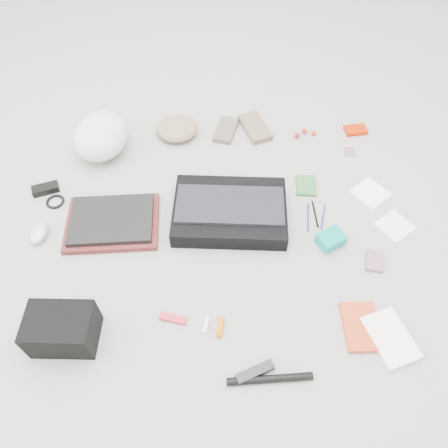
{
  "coord_description": "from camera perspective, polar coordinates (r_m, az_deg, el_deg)",
  "views": [
    {
      "loc": [
        -0.07,
        -1.03,
        1.43
      ],
      "look_at": [
        0.0,
        0.0,
        0.05
      ],
      "focal_mm": 35.0,
      "sensor_mm": 36.0,
      "label": 1
    }
  ],
  "objects": [
    {
      "name": "ground_plane",
      "position": [
        1.77,
        0.0,
        -0.97
      ],
      "size": [
        4.0,
        4.0,
        0.0
      ],
      "primitive_type": "plane",
      "color": "gray"
    },
    {
      "name": "messenger_bag",
      "position": [
        1.78,
        0.76,
        1.64
      ],
      "size": [
        0.49,
        0.37,
        0.08
      ],
      "primitive_type": "cube",
      "rotation": [
        0.0,
        0.0,
        -0.11
      ],
      "color": "black",
      "rests_on": "ground_plane"
    },
    {
      "name": "bag_flap",
      "position": [
        1.75,
        0.78,
        2.54
      ],
      "size": [
        0.45,
        0.24,
        0.01
      ],
      "primitive_type": "cube",
      "rotation": [
        0.0,
        0.0,
        -0.11
      ],
      "color": "black",
      "rests_on": "messenger_bag"
    },
    {
      "name": "laptop_sleeve",
      "position": [
        1.83,
        -14.34,
        0.14
      ],
      "size": [
        0.37,
        0.28,
        0.03
      ],
      "primitive_type": "cube",
      "rotation": [
        0.0,
        0.0,
        -0.01
      ],
      "color": "#5B1F1D",
      "rests_on": "ground_plane"
    },
    {
      "name": "laptop",
      "position": [
        1.81,
        -14.49,
        0.59
      ],
      "size": [
        0.33,
        0.24,
        0.02
      ],
      "primitive_type": "cube",
      "rotation": [
        0.0,
        0.0,
        -0.01
      ],
      "color": "black",
      "rests_on": "laptop_sleeve"
    },
    {
      "name": "bike_helmet",
      "position": [
        2.09,
        -15.76,
        11.02
      ],
      "size": [
        0.29,
        0.34,
        0.18
      ],
      "primitive_type": "ellipsoid",
      "rotation": [
        0.0,
        0.0,
        -0.2
      ],
      "color": "silver",
      "rests_on": "ground_plane"
    },
    {
      "name": "beanie",
      "position": [
        2.15,
        -6.13,
        12.29
      ],
      "size": [
        0.22,
        0.21,
        0.07
      ],
      "primitive_type": "ellipsoid",
      "rotation": [
        0.0,
        0.0,
        0.13
      ],
      "color": "#876D54",
      "rests_on": "ground_plane"
    },
    {
      "name": "mitten_left",
      "position": [
        2.16,
        0.25,
        12.17
      ],
      "size": [
        0.14,
        0.19,
        0.03
      ],
      "primitive_type": "cube",
      "rotation": [
        0.0,
        0.0,
        -0.33
      ],
      "color": "brown",
      "rests_on": "ground_plane"
    },
    {
      "name": "mitten_right",
      "position": [
        2.18,
        4.06,
        12.46
      ],
      "size": [
        0.16,
        0.22,
        0.03
      ],
      "primitive_type": "cube",
      "rotation": [
        0.0,
        0.0,
        0.29
      ],
      "color": "brown",
      "rests_on": "ground_plane"
    },
    {
      "name": "power_brick",
      "position": [
        2.04,
        -22.28,
        4.26
      ],
      "size": [
        0.12,
        0.08,
        0.03
      ],
      "primitive_type": "cube",
      "rotation": [
        0.0,
        0.0,
        0.27
      ],
      "color": "black",
      "rests_on": "ground_plane"
    },
    {
      "name": "cable_coil",
      "position": [
        1.99,
        -21.19,
        2.74
      ],
      "size": [
        0.1,
        0.1,
        0.01
      ],
      "primitive_type": "torus",
      "rotation": [
        0.0,
        0.0,
        0.29
      ],
      "color": "black",
      "rests_on": "ground_plane"
    },
    {
      "name": "mouse",
      "position": [
        1.89,
        -23.03,
        -1.06
      ],
      "size": [
        0.08,
        0.12,
        0.04
      ],
      "primitive_type": "ellipsoid",
      "rotation": [
        0.0,
        0.0,
        -0.15
      ],
      "color": "#B0B0B0",
      "rests_on": "ground_plane"
    },
    {
      "name": "camera_bag",
      "position": [
        1.57,
        -20.39,
        -12.76
      ],
      "size": [
        0.23,
        0.17,
        0.14
      ],
      "primitive_type": "cube",
      "rotation": [
        0.0,
        0.0,
        -0.09
      ],
      "color": "black",
      "rests_on": "ground_plane"
    },
    {
      "name": "multitool",
      "position": [
        1.57,
        -6.65,
        -12.17
      ],
      "size": [
        0.1,
        0.06,
        0.02
      ],
      "primitive_type": "cube",
      "rotation": [
        0.0,
        0.0,
        -0.31
      ],
      "color": "#AF1F2A",
      "rests_on": "ground_plane"
    },
    {
      "name": "toiletry_tube_white",
      "position": [
        1.56,
        -2.36,
        -13.0
      ],
      "size": [
        0.03,
        0.06,
        0.02
      ],
      "primitive_type": "cylinder",
      "rotation": [
        1.57,
        0.0,
        -0.25
      ],
      "color": "beige",
      "rests_on": "ground_plane"
    },
    {
      "name": "toiletry_tube_orange",
      "position": [
        1.55,
        -0.46,
        -13.34
      ],
      "size": [
        0.03,
        0.07,
        0.02
      ],
      "primitive_type": "cylinder",
      "rotation": [
        1.57,
        0.0,
        -0.21
      ],
      "color": "#D25B00",
      "rests_on": "ground_plane"
    },
    {
      "name": "u_lock",
      "position": [
        1.49,
        4.05,
        -18.74
      ],
      "size": [
        0.13,
        0.07,
        0.03
      ],
      "primitive_type": "cube",
      "rotation": [
        0.0,
        0.0,
        0.35
      ],
      "color": "black",
      "rests_on": "ground_plane"
    },
    {
      "name": "bike_pump",
      "position": [
        1.49,
        6.01,
        -19.49
      ],
      "size": [
        0.28,
        0.03,
        0.03
      ],
      "primitive_type": "cylinder",
      "rotation": [
        0.0,
        1.57,
        0.0
      ],
      "color": "black",
      "rests_on": "ground_plane"
    },
    {
      "name": "book_red",
      "position": [
        1.62,
        17.46,
        -12.67
      ],
      "size": [
        0.13,
        0.19,
        0.02
      ],
      "primitive_type": "cube",
      "rotation": [
        0.0,
        0.0,
        -0.04
      ],
      "color": "#CD421F",
      "rests_on": "ground_plane"
    },
    {
      "name": "book_white",
      "position": [
        1.63,
        20.88,
        -13.72
      ],
      "size": [
        0.18,
        0.22,
        0.02
      ],
      "primitive_type": "cube",
      "rotation": [
        0.0,
        0.0,
        0.28
      ],
      "color": "white",
      "rests_on": "ground_plane"
    },
    {
      "name": "notepad",
      "position": [
        1.95,
        10.68,
        4.95
      ],
      "size": [
        0.1,
        0.12,
        0.01
      ],
      "primitive_type": "cube",
      "rotation": [
        0.0,
        0.0,
        -0.12
      ],
      "color": "#2D612D",
      "rests_on": "ground_plane"
    },
    {
      "name": "pen_blue",
      "position": [
        1.84,
        10.93,
        0.86
      ],
      "size": [
        0.04,
        0.14,
        0.01
      ],
      "primitive_type": "cylinder",
      "rotation": [
        1.57,
        0.0,
        -0.2
      ],
      "color": "#0F2F9E",
      "rests_on": "ground_plane"
    },
    {
      "name": "pen_black",
      "position": [
        1.85,
        11.82,
        1.32
      ],
      "size": [
        0.01,
        0.14,
        0.01
      ],
      "primitive_type": "cylinder",
      "rotation": [
        1.57,
        0.0,
        -0.02
      ],
      "color": "black",
      "rests_on": "ground_plane"
    },
    {
      "name": "pen_navy",
      "position": [
        1.85,
        12.82,
        0.95
      ],
      "size": [
        0.05,
        0.12,
        0.01
      ],
      "primitive_type": "cylinder",
      "rotation": [
        1.57,
        0.0,
        -0.32
      ],
      "color": "navy",
      "rests_on": "ground_plane"
    },
    {
      "name": "accordion_wallet",
      "position": [
        1.76,
        13.76,
        -1.96
      ],
      "size": [
        0.12,
        0.11,
        0.05
      ],
      "primitive_type": "cube",
      "rotation": [
        0.0,
        0.0,
        0.43
      ],
      "color": "#039083",
      "rests_on": "ground_plane"
    },
    {
      "name": "card_deck",
      "position": [
        1.77,
        19.02,
        -4.6
      ],
      "size": [
        0.08,
        0.1,
        0.02
      ],
      "primitive_type": "cube",
      "rotation": [
        0.0,
        0.0,
        -0.28
      ],
      "color": "#82596A",
      "rests_on": "ground_plane"
    },
    {
      "name": "napkin_top",
      "position": [
        1.99,
        18.57,
        3.84
      ],
      "size": [
        0.18,
        0.18,
        0.01
      ],
      "primitive_type": "cube",
      "rotation": [
        0.0,
        0.0,
        0.62
      ],
      "color": "white",
      "rests_on": "ground_plane"
    },
    {
      "name": "napkin_bottom",
      "position": [
        1.91,
        21.41,
        -0.24
      ],
      "size": [
        0.17,
        0.17,
        0.01
      ],
      "primitive_type": "cube",
      "rotation": [
        0.0,
        0.0,
        0.57
      ],
      "color": "white",
      "rests_on": "ground_plane"
    },
    {
      "name": "lollipop_a",
      "position": [
        2.16,
        9.52,
        11.32
      ],
      "size": [
        0.03,
        0.03,
        0.03
      ],
      "primitive_type": "sphere",
      "rotation": [
        0.0,
        0.0,
        0.41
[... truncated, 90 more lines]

